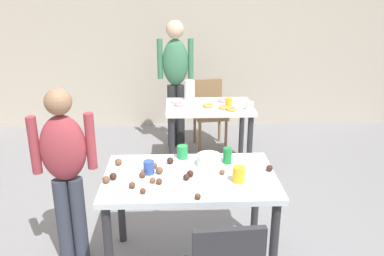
% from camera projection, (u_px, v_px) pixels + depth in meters
% --- Properties ---
extents(ground_plane, '(6.40, 6.40, 0.00)m').
position_uv_depth(ground_plane, '(185.00, 251.00, 3.28)').
color(ground_plane, gray).
extents(wall_back, '(6.40, 0.10, 2.60)m').
position_uv_depth(wall_back, '(179.00, 38.00, 5.86)').
color(wall_back, '#BCB2A3').
rests_on(wall_back, ground_plane).
extents(dining_table_near, '(1.22, 0.77, 0.75)m').
position_uv_depth(dining_table_near, '(190.00, 188.00, 2.92)').
color(dining_table_near, silver).
rests_on(dining_table_near, ground_plane).
extents(dining_table_far, '(0.97, 0.68, 0.75)m').
position_uv_depth(dining_table_far, '(209.00, 116.00, 4.60)').
color(dining_table_far, white).
rests_on(dining_table_far, ground_plane).
extents(chair_far_table, '(0.45, 0.45, 0.87)m').
position_uv_depth(chair_far_table, '(209.00, 109.00, 5.30)').
color(chair_far_table, olive).
rests_on(chair_far_table, ground_plane).
extents(person_girl_near, '(0.46, 0.25, 1.37)m').
position_uv_depth(person_girl_near, '(65.00, 165.00, 2.91)').
color(person_girl_near, '#383D4C').
rests_on(person_girl_near, ground_plane).
extents(person_adult_far, '(0.45, 0.22, 1.62)m').
position_uv_depth(person_adult_far, '(176.00, 72.00, 5.10)').
color(person_adult_far, '#28282D').
rests_on(person_adult_far, ground_plane).
extents(mixing_bowl, '(0.18, 0.18, 0.08)m').
position_uv_depth(mixing_bowl, '(209.00, 160.00, 3.04)').
color(mixing_bowl, white).
rests_on(mixing_bowl, dining_table_near).
extents(soda_can, '(0.07, 0.07, 0.12)m').
position_uv_depth(soda_can, '(227.00, 155.00, 3.07)').
color(soda_can, '#198438').
rests_on(soda_can, dining_table_near).
extents(fork_near, '(0.17, 0.02, 0.01)m').
position_uv_depth(fork_near, '(204.00, 186.00, 2.73)').
color(fork_near, silver).
rests_on(fork_near, dining_table_near).
extents(cup_near_0, '(0.08, 0.08, 0.11)m').
position_uv_depth(cup_near_0, '(239.00, 174.00, 2.78)').
color(cup_near_0, yellow).
rests_on(cup_near_0, dining_table_near).
extents(cup_near_1, '(0.08, 0.08, 0.10)m').
position_uv_depth(cup_near_1, '(182.00, 152.00, 3.16)').
color(cup_near_1, green).
rests_on(cup_near_1, dining_table_near).
extents(cup_near_2, '(0.08, 0.08, 0.10)m').
position_uv_depth(cup_near_2, '(149.00, 167.00, 2.90)').
color(cup_near_2, '#3351B2').
rests_on(cup_near_2, dining_table_near).
extents(cake_ball_0, '(0.04, 0.04, 0.04)m').
position_uv_depth(cake_ball_0, '(198.00, 196.00, 2.56)').
color(cake_ball_0, brown).
rests_on(cake_ball_0, dining_table_near).
extents(cake_ball_1, '(0.04, 0.04, 0.04)m').
position_uv_depth(cake_ball_1, '(222.00, 172.00, 2.89)').
color(cake_ball_1, brown).
rests_on(cake_ball_1, dining_table_near).
extents(cake_ball_2, '(0.05, 0.05, 0.05)m').
position_uv_depth(cake_ball_2, '(170.00, 161.00, 3.07)').
color(cake_ball_2, '#3D2319').
rests_on(cake_ball_2, dining_table_near).
extents(cake_ball_3, '(0.05, 0.05, 0.05)m').
position_uv_depth(cake_ball_3, '(118.00, 162.00, 3.04)').
color(cake_ball_3, brown).
rests_on(cake_ball_3, dining_table_near).
extents(cake_ball_4, '(0.05, 0.05, 0.05)m').
position_uv_depth(cake_ball_4, '(159.00, 170.00, 2.90)').
color(cake_ball_4, brown).
rests_on(cake_ball_4, dining_table_near).
extents(cake_ball_5, '(0.04, 0.04, 0.04)m').
position_uv_depth(cake_ball_5, '(132.00, 185.00, 2.70)').
color(cake_ball_5, brown).
rests_on(cake_ball_5, dining_table_near).
extents(cake_ball_6, '(0.04, 0.04, 0.04)m').
position_uv_depth(cake_ball_6, '(159.00, 181.00, 2.75)').
color(cake_ball_6, brown).
rests_on(cake_ball_6, dining_table_near).
extents(cake_ball_7, '(0.04, 0.04, 0.04)m').
position_uv_depth(cake_ball_7, '(143.00, 191.00, 2.63)').
color(cake_ball_7, brown).
rests_on(cake_ball_7, dining_table_near).
extents(cake_ball_8, '(0.05, 0.05, 0.05)m').
position_uv_depth(cake_ball_8, '(113.00, 176.00, 2.82)').
color(cake_ball_8, '#3D2319').
rests_on(cake_ball_8, dining_table_near).
extents(cake_ball_9, '(0.05, 0.05, 0.05)m').
position_uv_depth(cake_ball_9, '(190.00, 174.00, 2.86)').
color(cake_ball_9, '#3D2319').
rests_on(cake_ball_9, dining_table_near).
extents(cake_ball_10, '(0.04, 0.04, 0.04)m').
position_uv_depth(cake_ball_10, '(155.00, 166.00, 2.99)').
color(cake_ball_10, brown).
rests_on(cake_ball_10, dining_table_near).
extents(cake_ball_11, '(0.05, 0.05, 0.05)m').
position_uv_depth(cake_ball_11, '(269.00, 168.00, 2.94)').
color(cake_ball_11, '#3D2319').
rests_on(cake_ball_11, dining_table_near).
extents(cake_ball_12, '(0.04, 0.04, 0.04)m').
position_uv_depth(cake_ball_12, '(186.00, 177.00, 2.81)').
color(cake_ball_12, '#3D2319').
rests_on(cake_ball_12, dining_table_near).
extents(cake_ball_13, '(0.04, 0.04, 0.04)m').
position_uv_depth(cake_ball_13, '(153.00, 180.00, 2.77)').
color(cake_ball_13, brown).
rests_on(cake_ball_13, dining_table_near).
extents(cake_ball_14, '(0.04, 0.04, 0.04)m').
position_uv_depth(cake_ball_14, '(142.00, 175.00, 2.85)').
color(cake_ball_14, brown).
rests_on(cake_ball_14, dining_table_near).
extents(cake_ball_15, '(0.05, 0.05, 0.05)m').
position_uv_depth(cake_ball_15, '(106.00, 180.00, 2.77)').
color(cake_ball_15, brown).
rests_on(cake_ball_15, dining_table_near).
extents(pitcher_far, '(0.12, 0.12, 0.23)m').
position_uv_depth(pitcher_far, '(189.00, 90.00, 4.74)').
color(pitcher_far, white).
rests_on(pitcher_far, dining_table_far).
extents(cup_far_0, '(0.07, 0.07, 0.10)m').
position_uv_depth(cup_far_0, '(229.00, 102.00, 4.48)').
color(cup_far_0, yellow).
rests_on(cup_far_0, dining_table_far).
extents(cup_far_1, '(0.09, 0.09, 0.09)m').
position_uv_depth(cup_far_1, '(250.00, 106.00, 4.37)').
color(cup_far_1, white).
rests_on(cup_far_1, dining_table_far).
extents(donut_far_0, '(0.12, 0.12, 0.04)m').
position_uv_depth(donut_far_0, '(208.00, 105.00, 4.49)').
color(donut_far_0, gold).
rests_on(donut_far_0, dining_table_far).
extents(donut_far_1, '(0.11, 0.11, 0.03)m').
position_uv_depth(donut_far_1, '(231.00, 109.00, 4.36)').
color(donut_far_1, gold).
rests_on(donut_far_1, dining_table_far).
extents(donut_far_2, '(0.14, 0.14, 0.04)m').
position_uv_depth(donut_far_2, '(177.00, 101.00, 4.66)').
color(donut_far_2, white).
rests_on(donut_far_2, dining_table_far).
extents(donut_far_3, '(0.11, 0.11, 0.03)m').
position_uv_depth(donut_far_3, '(223.00, 100.00, 4.69)').
color(donut_far_3, pink).
rests_on(donut_far_3, dining_table_far).
extents(donut_far_4, '(0.12, 0.12, 0.04)m').
position_uv_depth(donut_far_4, '(179.00, 104.00, 4.53)').
color(donut_far_4, pink).
rests_on(donut_far_4, dining_table_far).
extents(donut_far_5, '(0.11, 0.11, 0.03)m').
position_uv_depth(donut_far_5, '(223.00, 107.00, 4.42)').
color(donut_far_5, gold).
rests_on(donut_far_5, dining_table_far).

